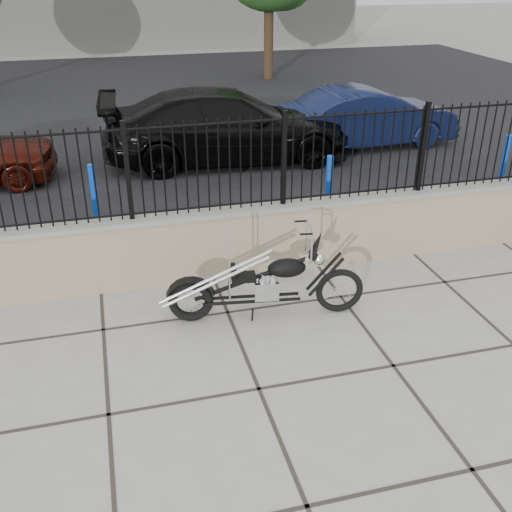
{
  "coord_description": "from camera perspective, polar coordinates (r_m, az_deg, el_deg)",
  "views": [
    {
      "loc": [
        -1.25,
        -4.65,
        3.98
      ],
      "look_at": [
        0.39,
        1.62,
        0.68
      ],
      "focal_mm": 42.0,
      "sensor_mm": 36.0,
      "label": 1
    }
  ],
  "objects": [
    {
      "name": "iron_fence",
      "position": [
        7.66,
        -4.59,
        8.48
      ],
      "size": [
        14.0,
        0.08,
        1.2
      ],
      "primitive_type": "cube",
      "color": "black",
      "rests_on": "retaining_wall"
    },
    {
      "name": "parking_lot",
      "position": [
        17.65,
        -10.56,
        13.52
      ],
      "size": [
        30.0,
        30.0,
        0.0
      ],
      "primitive_type": "plane",
      "color": "black",
      "rests_on": "ground"
    },
    {
      "name": "ground_plane",
      "position": [
        6.25,
        0.28,
        -12.56
      ],
      "size": [
        90.0,
        90.0,
        0.0
      ],
      "primitive_type": "plane",
      "color": "#99968E",
      "rests_on": "ground"
    },
    {
      "name": "chopper_motorcycle",
      "position": [
        7.02,
        0.62,
        -1.07
      ],
      "size": [
        2.29,
        0.72,
        1.35
      ],
      "primitive_type": null,
      "rotation": [
        0.0,
        0.0,
        -0.14
      ],
      "color": "black",
      "rests_on": "ground_plane"
    },
    {
      "name": "bollard_c",
      "position": [
        12.52,
        22.63,
        8.57
      ],
      "size": [
        0.13,
        0.13,
        0.91
      ],
      "primitive_type": "cylinder",
      "rotation": [
        0.0,
        0.0,
        -0.22
      ],
      "color": "#0C37B8",
      "rests_on": "ground_plane"
    },
    {
      "name": "car_blue",
      "position": [
        14.05,
        10.68,
        12.85
      ],
      "size": [
        4.07,
        1.67,
        1.31
      ],
      "primitive_type": "imported",
      "rotation": [
        0.0,
        0.0,
        1.64
      ],
      "color": "#0F1738",
      "rests_on": "parking_lot"
    },
    {
      "name": "retaining_wall",
      "position": [
        8.06,
        -4.31,
        1.18
      ],
      "size": [
        14.0,
        0.36,
        0.96
      ],
      "primitive_type": "cube",
      "color": "gray",
      "rests_on": "ground_plane"
    },
    {
      "name": "car_black",
      "position": [
        12.76,
        -2.75,
        12.28
      ],
      "size": [
        5.24,
        2.36,
        1.49
      ],
      "primitive_type": "imported",
      "rotation": [
        0.0,
        0.0,
        1.52
      ],
      "color": "black",
      "rests_on": "parking_lot"
    },
    {
      "name": "bollard_a",
      "position": [
        10.16,
        -15.17,
        5.85
      ],
      "size": [
        0.14,
        0.14,
        0.95
      ],
      "primitive_type": "cylinder",
      "rotation": [
        0.0,
        0.0,
        0.23
      ],
      "color": "blue",
      "rests_on": "ground_plane"
    },
    {
      "name": "bollard_b",
      "position": [
        10.22,
        6.96,
        6.83
      ],
      "size": [
        0.15,
        0.15,
        0.98
      ],
      "primitive_type": "cylinder",
      "rotation": [
        0.0,
        0.0,
        0.34
      ],
      "color": "#0E1AD2",
      "rests_on": "ground_plane"
    }
  ]
}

